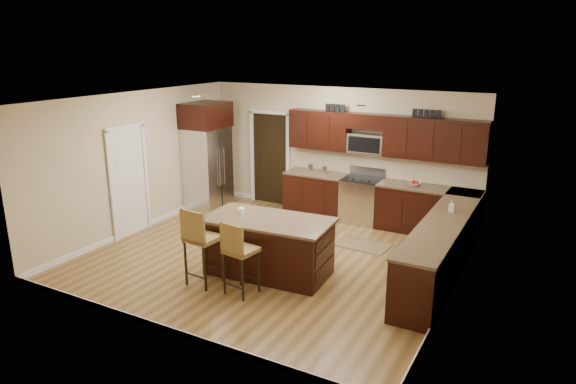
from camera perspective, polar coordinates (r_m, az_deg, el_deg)
The scene contains 22 objects.
floor at distance 8.95m, azimuth -1.70°, elevation -7.22°, with size 6.00×6.00×0.00m, color olive.
ceiling at distance 8.26m, azimuth -1.86°, elevation 10.25°, with size 6.00×6.00×0.00m, color silver.
wall_back at distance 10.90m, azimuth 5.56°, elevation 4.45°, with size 6.00×6.00×0.00m, color #C8B590.
wall_left at distance 10.31m, azimuth -16.35°, elevation 3.19°, with size 5.50×5.50×0.00m, color #C8B590.
wall_right at distance 7.51m, azimuth 18.42°, elevation -1.74°, with size 5.50×5.50×0.00m, color #C8B590.
base_cabinets at distance 9.35m, azimuth 12.99°, elevation -3.56°, with size 4.02×3.96×0.92m.
upper_cabinets at distance 10.30m, azimuth 10.64°, elevation 6.34°, with size 4.00×0.33×0.80m.
range at distance 10.61m, azimuth 8.17°, elevation -0.87°, with size 0.76×0.64×1.11m.
microwave at distance 10.47m, azimuth 8.72°, elevation 5.36°, with size 0.76×0.31×0.40m, color silver.
doorway at distance 11.68m, azimuth -1.98°, elevation 3.71°, with size 0.85×0.03×2.06m, color black.
pantry_door at distance 10.17m, azimuth -17.30°, elevation 1.01°, with size 0.03×0.80×2.04m, color white.
letter_decor at distance 10.28m, azimuth 10.00°, elevation 8.91°, with size 2.20×0.03×0.15m, color black, non-canonical shape.
island at distance 8.19m, azimuth -2.17°, elevation -6.23°, with size 2.06×1.19×0.92m.
stool_left at distance 7.79m, azimuth -9.80°, elevation -5.08°, with size 0.49×0.49×1.22m.
stool_mid at distance 7.44m, azimuth -5.58°, elevation -6.46°, with size 0.47×0.47×1.12m.
refrigerator at distance 11.32m, azimuth -8.98°, elevation 4.02°, with size 0.79×0.97×2.35m.
floor_mat at distance 9.55m, azimuth 8.35°, elevation -5.80°, with size 0.95×0.63×0.01m, color brown.
fruit_bowl at distance 10.17m, azimuth 13.83°, elevation 0.89°, with size 0.26×0.26×0.06m, color silver.
soap_bottle at distance 8.73m, azimuth 17.71°, elevation -1.51°, with size 0.08×0.09×0.19m, color #B2B2B2.
canister_tall at distance 10.91m, azimuth 2.49°, elevation 2.68°, with size 0.12×0.12×0.18m, color silver.
canister_short at distance 10.77m, azimuth 4.06°, elevation 2.45°, with size 0.11×0.11×0.17m, color silver.
island_jar at distance 8.26m, azimuth -5.20°, elevation -2.11°, with size 0.10×0.10×0.10m, color white.
Camera 1 is at (4.16, -7.08, 3.55)m, focal length 32.00 mm.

